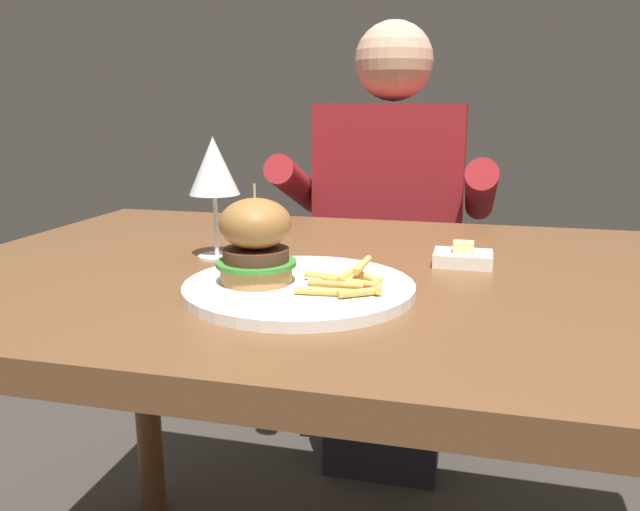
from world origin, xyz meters
TOP-DOWN VIEW (x-y plane):
  - dining_table at (0.00, 0.00)m, footprint 1.34×0.82m
  - main_plate at (-0.08, -0.14)m, footprint 0.30×0.30m
  - burger_sandwich at (-0.14, -0.15)m, footprint 0.10×0.10m
  - fries_pile at (-0.02, -0.15)m, footprint 0.11×0.12m
  - wine_glass at (-0.26, 0.01)m, footprint 0.08×0.08m
  - butter_dish at (0.12, 0.06)m, footprint 0.09×0.07m
  - diner_person at (-0.08, 0.69)m, footprint 0.51×0.36m

SIDE VIEW (x-z plane):
  - diner_person at x=-0.08m, z-range -0.02..1.15m
  - dining_table at x=0.00m, z-range 0.28..1.02m
  - main_plate at x=-0.08m, z-range 0.74..0.75m
  - butter_dish at x=0.12m, z-range 0.73..0.77m
  - fries_pile at x=-0.02m, z-range 0.75..0.78m
  - burger_sandwich at x=-0.14m, z-range 0.75..0.87m
  - wine_glass at x=-0.26m, z-range 0.79..0.97m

